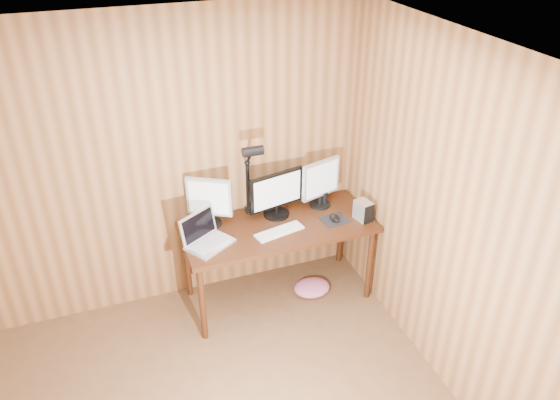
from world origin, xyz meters
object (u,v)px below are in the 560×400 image
speaker (324,198)px  desk_lamp (251,169)px  monitor_left (209,201)px  phone (284,231)px  laptop (205,237)px  hard_drive (363,211)px  monitor_right (321,182)px  mouse (335,218)px  monitor_center (276,194)px  keyboard (279,231)px  desk (275,233)px

speaker → desk_lamp: 0.77m
monitor_left → phone: size_ratio=4.30×
monitor_left → speaker: size_ratio=3.50×
laptop → hard_drive: laptop is taller
hard_drive → monitor_right: bearing=114.5°
mouse → phone: size_ratio=1.16×
mouse → hard_drive: 0.25m
laptop → mouse: bearing=-33.7°
phone → speaker: speaker is taller
monitor_center → keyboard: size_ratio=1.18×
desk → keyboard: bearing=-98.3°
mouse → monitor_center: bearing=130.1°
desk → desk_lamp: bearing=141.0°
keyboard → speaker: size_ratio=3.53×
monitor_center → hard_drive: 0.75m
monitor_left → desk_lamp: 0.42m
monitor_center → hard_drive: bearing=-37.8°
hard_drive → phone: hard_drive is taller
desk → monitor_right: size_ratio=3.68×
monitor_center → keyboard: monitor_center is taller
monitor_right → mouse: (0.02, -0.27, -0.21)m
keyboard → speaker: speaker is taller
monitor_left → phone: 0.66m
mouse → phone: (-0.46, -0.02, -0.02)m
monitor_left → desk: bearing=15.9°
desk_lamp → mouse: bearing=-39.1°
hard_drive → speaker: bearing=108.6°
speaker → desk_lamp: (-0.67, 0.02, 0.39)m
monitor_center → monitor_right: size_ratio=1.17×
monitor_center → mouse: size_ratio=4.37×
desk_lamp → laptop: bearing=-165.7°
monitor_center → mouse: bearing=-42.0°
desk → phone: 0.23m
mouse → desk_lamp: 0.82m
phone → monitor_right: bearing=46.7°
hard_drive → desk_lamp: 1.01m
monitor_left → monitor_center: bearing=25.2°
laptop → desk_lamp: desk_lamp is taller
desk → monitor_left: (-0.52, 0.13, 0.35)m
monitor_right → desk_lamp: size_ratio=0.59×
monitor_center → monitor_left: monitor_left is taller
monitor_right → phone: bearing=-163.9°
monitor_left → phone: monitor_left is taller
monitor_left → laptop: 0.32m
monitor_right → phone: 0.58m
keyboard → hard_drive: 0.74m
desk → mouse: size_ratio=13.81×
hard_drive → desk_lamp: desk_lamp is taller
monitor_left → monitor_right: 0.98m
monitor_center → hard_drive: size_ratio=2.93×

